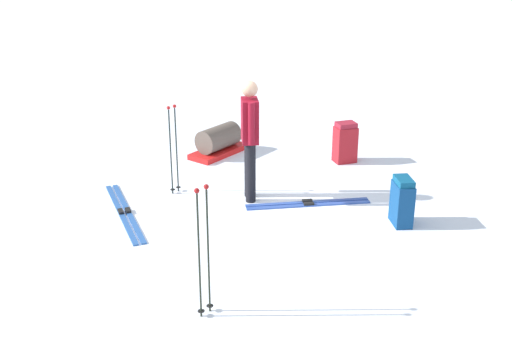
{
  "coord_description": "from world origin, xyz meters",
  "views": [
    {
      "loc": [
        4.11,
        6.44,
        3.66
      ],
      "look_at": [
        0.0,
        0.0,
        0.7
      ],
      "focal_mm": 44.79,
      "sensor_mm": 36.0,
      "label": 1
    }
  ],
  "objects_px": {
    "ski_pair_near": "(124,212)",
    "gear_sled": "(219,141)",
    "ski_pair_far": "(308,204)",
    "skier_standing": "(250,134)",
    "ski_poles_planted_near": "(203,246)",
    "backpack_bright": "(402,202)",
    "backpack_large_dark": "(345,143)",
    "ski_poles_planted_far": "(173,145)"
  },
  "relations": [
    {
      "from": "ski_pair_far",
      "to": "backpack_large_dark",
      "type": "relative_size",
      "value": 2.48
    },
    {
      "from": "ski_pair_far",
      "to": "backpack_large_dark",
      "type": "bearing_deg",
      "value": -145.48
    },
    {
      "from": "gear_sled",
      "to": "ski_poles_planted_near",
      "type": "bearing_deg",
      "value": 58.99
    },
    {
      "from": "skier_standing",
      "to": "gear_sled",
      "type": "height_order",
      "value": "skier_standing"
    },
    {
      "from": "backpack_bright",
      "to": "skier_standing",
      "type": "bearing_deg",
      "value": -55.11
    },
    {
      "from": "ski_pair_far",
      "to": "skier_standing",
      "type": "bearing_deg",
      "value": -47.12
    },
    {
      "from": "gear_sled",
      "to": "skier_standing",
      "type": "bearing_deg",
      "value": 73.79
    },
    {
      "from": "ski_pair_near",
      "to": "backpack_bright",
      "type": "relative_size",
      "value": 3.11
    },
    {
      "from": "ski_pair_near",
      "to": "backpack_bright",
      "type": "xyz_separation_m",
      "value": [
        -2.9,
        2.24,
        0.3
      ]
    },
    {
      "from": "ski_pair_far",
      "to": "backpack_large_dark",
      "type": "xyz_separation_m",
      "value": [
        -1.53,
        -1.05,
        0.31
      ]
    },
    {
      "from": "backpack_large_dark",
      "to": "gear_sled",
      "type": "xyz_separation_m",
      "value": [
        1.55,
        -1.42,
        -0.1
      ]
    },
    {
      "from": "gear_sled",
      "to": "backpack_bright",
      "type": "bearing_deg",
      "value": 100.56
    },
    {
      "from": "ski_pair_near",
      "to": "ski_poles_planted_far",
      "type": "distance_m",
      "value": 1.18
    },
    {
      "from": "skier_standing",
      "to": "backpack_bright",
      "type": "distance_m",
      "value": 2.22
    },
    {
      "from": "skier_standing",
      "to": "ski_pair_near",
      "type": "relative_size",
      "value": 0.86
    },
    {
      "from": "ski_pair_near",
      "to": "ski_poles_planted_near",
      "type": "relative_size",
      "value": 1.44
    },
    {
      "from": "backpack_large_dark",
      "to": "ski_poles_planted_far",
      "type": "xyz_separation_m",
      "value": [
        2.89,
        -0.33,
        0.4
      ]
    },
    {
      "from": "ski_pair_far",
      "to": "ski_poles_planted_near",
      "type": "bearing_deg",
      "value": 32.62
    },
    {
      "from": "ski_pair_far",
      "to": "gear_sled",
      "type": "distance_m",
      "value": 2.48
    },
    {
      "from": "backpack_large_dark",
      "to": "backpack_bright",
      "type": "bearing_deg",
      "value": 68.02
    },
    {
      "from": "ski_poles_planted_near",
      "to": "backpack_large_dark",
      "type": "bearing_deg",
      "value": -146.65
    },
    {
      "from": "ski_poles_planted_near",
      "to": "ski_poles_planted_far",
      "type": "xyz_separation_m",
      "value": [
        -1.1,
        -2.95,
        -0.04
      ]
    },
    {
      "from": "backpack_bright",
      "to": "ski_poles_planted_near",
      "type": "distance_m",
      "value": 3.17
    },
    {
      "from": "backpack_large_dark",
      "to": "gear_sled",
      "type": "distance_m",
      "value": 2.11
    },
    {
      "from": "ski_pair_far",
      "to": "ski_poles_planted_near",
      "type": "height_order",
      "value": "ski_poles_planted_near"
    },
    {
      "from": "skier_standing",
      "to": "ski_pair_far",
      "type": "bearing_deg",
      "value": 132.88
    },
    {
      "from": "skier_standing",
      "to": "ski_pair_far",
      "type": "distance_m",
      "value": 1.26
    },
    {
      "from": "gear_sled",
      "to": "backpack_large_dark",
      "type": "bearing_deg",
      "value": 137.47
    },
    {
      "from": "ski_poles_planted_near",
      "to": "ski_poles_planted_far",
      "type": "height_order",
      "value": "ski_poles_planted_near"
    },
    {
      "from": "backpack_large_dark",
      "to": "ski_poles_planted_far",
      "type": "bearing_deg",
      "value": -6.54
    },
    {
      "from": "ski_pair_near",
      "to": "gear_sled",
      "type": "height_order",
      "value": "gear_sled"
    },
    {
      "from": "skier_standing",
      "to": "ski_pair_near",
      "type": "bearing_deg",
      "value": -16.36
    },
    {
      "from": "ski_pair_far",
      "to": "backpack_bright",
      "type": "relative_size",
      "value": 2.59
    },
    {
      "from": "ski_poles_planted_far",
      "to": "gear_sled",
      "type": "bearing_deg",
      "value": -140.71
    },
    {
      "from": "ski_pair_far",
      "to": "gear_sled",
      "type": "xyz_separation_m",
      "value": [
        0.03,
        -2.48,
        0.21
      ]
    },
    {
      "from": "backpack_large_dark",
      "to": "ski_poles_planted_far",
      "type": "distance_m",
      "value": 2.93
    },
    {
      "from": "backpack_large_dark",
      "to": "backpack_bright",
      "type": "relative_size",
      "value": 1.05
    },
    {
      "from": "ski_poles_planted_near",
      "to": "backpack_bright",
      "type": "bearing_deg",
      "value": -171.89
    },
    {
      "from": "backpack_bright",
      "to": "ski_pair_far",
      "type": "bearing_deg",
      "value": -60.21
    },
    {
      "from": "ski_poles_planted_far",
      "to": "backpack_large_dark",
      "type": "bearing_deg",
      "value": 173.46
    },
    {
      "from": "ski_poles_planted_far",
      "to": "gear_sled",
      "type": "xyz_separation_m",
      "value": [
        -1.34,
        -1.09,
        -0.5
      ]
    },
    {
      "from": "backpack_bright",
      "to": "ski_poles_planted_near",
      "type": "bearing_deg",
      "value": 8.11
    }
  ]
}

